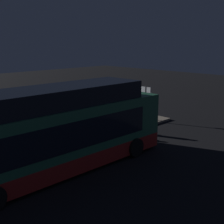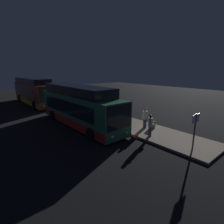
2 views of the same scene
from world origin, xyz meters
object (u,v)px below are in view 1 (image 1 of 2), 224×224
object	(u,v)px
passenger_waiting	(93,121)
suitcase	(88,122)
passenger_with_bags	(87,115)
bus_lead	(53,135)
sign_post	(146,98)
passenger_boarding	(118,114)

from	to	relation	value
passenger_waiting	suitcase	distance (m)	2.31
passenger_with_bags	bus_lead	bearing A→B (deg)	-3.00
passenger_waiting	sign_post	bearing A→B (deg)	179.29
passenger_waiting	passenger_with_bags	xyz separation A→B (m)	(0.69, 1.39, -0.02)
passenger_boarding	passenger_waiting	size ratio (longest dim) A/B	0.96
passenger_waiting	sign_post	distance (m)	5.36
bus_lead	passenger_boarding	bearing A→B (deg)	20.70
passenger_with_bags	suitcase	bearing A→B (deg)	-173.01
passenger_boarding	suitcase	size ratio (longest dim) A/B	1.94
passenger_boarding	passenger_with_bags	distance (m)	1.92
suitcase	sign_post	world-z (taller)	sign_post
bus_lead	sign_post	size ratio (longest dim) A/B	4.80
suitcase	passenger_boarding	bearing A→B (deg)	-58.48
passenger_waiting	passenger_with_bags	world-z (taller)	passenger_waiting
suitcase	passenger_with_bags	bearing A→B (deg)	-133.47
bus_lead	passenger_with_bags	size ratio (longest dim) A/B	6.31
passenger_boarding	sign_post	distance (m)	3.18
bus_lead	passenger_boarding	world-z (taller)	bus_lead
passenger_with_bags	suitcase	distance (m)	0.92
passenger_waiting	suitcase	xyz separation A→B (m)	(1.16, 1.89, -0.64)
passenger_boarding	passenger_with_bags	world-z (taller)	passenger_with_bags
bus_lead	passenger_waiting	world-z (taller)	bus_lead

